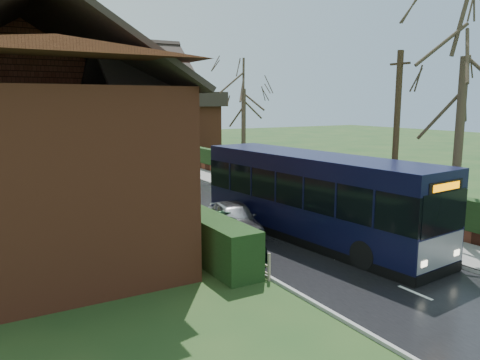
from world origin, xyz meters
TOP-DOWN VIEW (x-y plane):
  - ground at (0.00, 0.00)m, footprint 140.00×140.00m
  - road at (0.00, 10.00)m, footprint 6.00×100.00m
  - pavement at (4.25, 10.00)m, footprint 2.50×100.00m
  - kerb_right at (3.05, 10.00)m, footprint 0.12×100.00m
  - kerb_left at (-3.05, 10.00)m, footprint 0.12×100.00m
  - front_hedge at (-3.90, 5.00)m, footprint 1.20×16.00m
  - picket_fence at (-3.15, 5.00)m, footprint 0.10×16.00m
  - right_wall_hedge at (5.80, 10.00)m, footprint 0.60×50.00m
  - brick_house at (-8.73, 4.78)m, footprint 9.30×14.60m
  - bus at (1.00, -0.04)m, footprint 3.66×11.60m
  - car_silver at (-1.50, 2.11)m, footprint 2.51×4.34m
  - car_green at (-2.90, -0.01)m, footprint 2.29×4.28m
  - car_distant at (0.66, 35.69)m, footprint 2.61×4.20m
  - bus_stop_sign at (3.20, -2.09)m, footprint 0.11×0.38m
  - telegraph_pole at (4.80, -0.79)m, footprint 0.26×0.99m
  - tree_right_near at (6.00, -2.91)m, footprint 4.83×4.83m
  - tree_right_far at (7.71, 16.73)m, footprint 4.83×4.83m

SIDE VIEW (x-z plane):
  - ground at x=0.00m, z-range 0.00..0.00m
  - road at x=0.00m, z-range 0.00..0.02m
  - kerb_left at x=-3.05m, z-range 0.00..0.10m
  - pavement at x=4.25m, z-range 0.00..0.14m
  - kerb_right at x=3.05m, z-range 0.00..0.14m
  - picket_fence at x=-3.15m, z-range 0.00..0.90m
  - car_green at x=-2.90m, z-range 0.00..1.18m
  - car_distant at x=0.66m, z-range 0.00..1.31m
  - car_silver at x=-1.50m, z-range 0.00..1.39m
  - front_hedge at x=-3.90m, z-range 0.00..1.60m
  - right_wall_hedge at x=5.80m, z-range 0.12..1.92m
  - bus_stop_sign at x=3.20m, z-range 0.40..2.89m
  - bus at x=1.00m, z-range -0.01..3.45m
  - telegraph_pole at x=4.80m, z-range 0.05..7.71m
  - brick_house at x=-8.73m, z-range -0.77..9.53m
  - tree_right_far at x=7.71m, z-range 2.30..11.63m
  - tree_right_near at x=6.00m, z-range 2.58..13.01m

